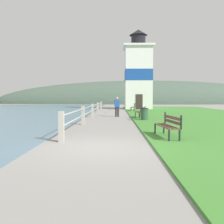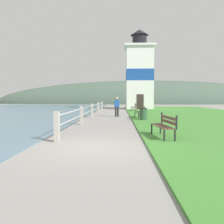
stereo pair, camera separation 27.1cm
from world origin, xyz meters
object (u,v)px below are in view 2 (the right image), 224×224
(park_bench_midway, at_px, (140,111))
(person_strolling, at_px, (117,106))
(park_bench_far, at_px, (134,107))
(park_bench_near, at_px, (165,124))
(lighthouse, at_px, (139,74))
(trash_bin, at_px, (144,114))

(park_bench_midway, bearing_deg, person_strolling, -48.20)
(park_bench_far, bearing_deg, person_strolling, 84.67)
(park_bench_near, distance_m, lighthouse, 25.25)
(lighthouse, bearing_deg, park_bench_midway, -94.15)
(person_strolling, bearing_deg, park_bench_midway, -141.71)
(park_bench_midway, relative_size, lighthouse, 0.17)
(park_bench_near, xyz_separation_m, park_bench_far, (-0.02, 19.08, -0.00))
(park_bench_near, xyz_separation_m, park_bench_midway, (-0.15, 9.15, -0.00))
(park_bench_near, bearing_deg, lighthouse, -98.42)
(lighthouse, xyz_separation_m, trash_bin, (-1.07, -17.52, -4.32))
(park_bench_midway, xyz_separation_m, person_strolling, (-1.76, 1.65, 0.33))
(park_bench_far, height_order, person_strolling, person_strolling)
(lighthouse, height_order, person_strolling, lighthouse)
(park_bench_near, xyz_separation_m, trash_bin, (-0.08, 7.37, -0.12))
(lighthouse, relative_size, trash_bin, 12.80)
(person_strolling, distance_m, trash_bin, 3.92)
(park_bench_near, relative_size, trash_bin, 2.27)
(park_bench_midway, bearing_deg, park_bench_near, 85.88)
(park_bench_far, relative_size, lighthouse, 0.16)
(park_bench_midway, xyz_separation_m, trash_bin, (0.07, -1.78, -0.11))
(park_bench_near, xyz_separation_m, lighthouse, (0.99, 24.88, 4.20))
(park_bench_far, relative_size, trash_bin, 2.07)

